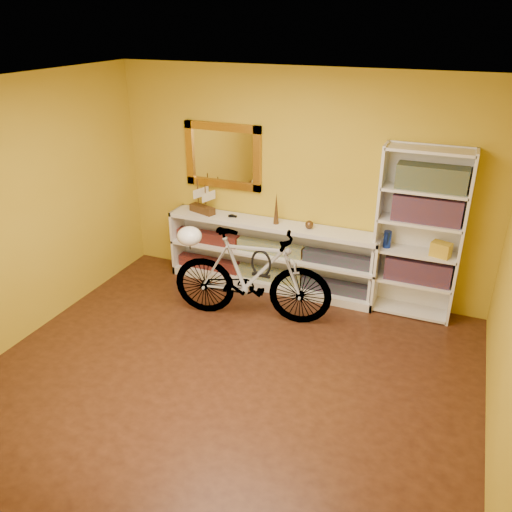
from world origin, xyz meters
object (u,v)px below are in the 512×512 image
at_px(console_unit, 270,255).
at_px(bicycle, 252,275).
at_px(bookcase, 418,235).
at_px(helmet, 189,236).

bearing_deg(console_unit, bicycle, -84.84).
bearing_deg(console_unit, bookcase, 0.86).
bearing_deg(bicycle, console_unit, -4.67).
xyz_separation_m(console_unit, bookcase, (1.67, 0.03, 0.52)).
xyz_separation_m(console_unit, bicycle, (0.07, -0.76, 0.10)).
bearing_deg(helmet, bookcase, 21.57).
bearing_deg(bookcase, console_unit, -179.14).
bearing_deg(bicycle, helmet, 90.00).
height_order(console_unit, bookcase, bookcase).
bearing_deg(helmet, bicycle, 9.83).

